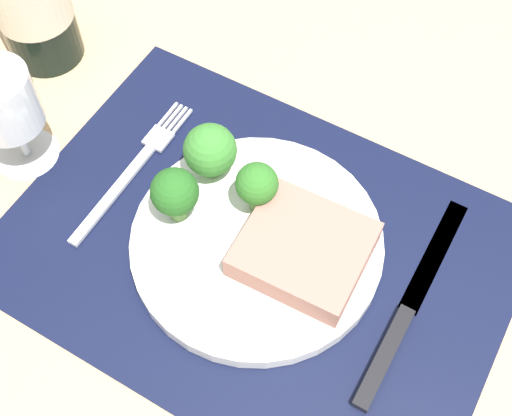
# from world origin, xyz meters

# --- Properties ---
(ground_plane) EXTENTS (1.40, 1.10, 0.03)m
(ground_plane) POSITION_xyz_m (0.00, 0.00, -0.01)
(ground_plane) COLOR tan
(placemat) EXTENTS (0.46, 0.34, 0.00)m
(placemat) POSITION_xyz_m (0.00, 0.00, 0.00)
(placemat) COLOR black
(placemat) RESTS_ON ground_plane
(plate) EXTENTS (0.23, 0.23, 0.02)m
(plate) POSITION_xyz_m (0.00, 0.00, 0.01)
(plate) COLOR silver
(plate) RESTS_ON placemat
(steak) EXTENTS (0.11, 0.10, 0.03)m
(steak) POSITION_xyz_m (0.05, 0.01, 0.03)
(steak) COLOR #9E6B5B
(steak) RESTS_ON plate
(broccoli_center) EXTENTS (0.04, 0.04, 0.06)m
(broccoli_center) POSITION_xyz_m (-0.02, 0.03, 0.06)
(broccoli_center) COLOR #5B8942
(broccoli_center) RESTS_ON plate
(broccoli_near_steak) EXTENTS (0.04, 0.04, 0.06)m
(broccoli_near_steak) POSITION_xyz_m (-0.08, -0.01, 0.06)
(broccoli_near_steak) COLOR #5B8942
(broccoli_near_steak) RESTS_ON plate
(broccoli_near_fork) EXTENTS (0.05, 0.05, 0.06)m
(broccoli_near_fork) POSITION_xyz_m (-0.08, 0.04, 0.05)
(broccoli_near_fork) COLOR #6B994C
(broccoli_near_fork) RESTS_ON plate
(fork) EXTENTS (0.02, 0.19, 0.01)m
(fork) POSITION_xyz_m (-0.15, 0.01, 0.01)
(fork) COLOR silver
(fork) RESTS_ON placemat
(knife) EXTENTS (0.02, 0.23, 0.01)m
(knife) POSITION_xyz_m (0.15, 0.01, 0.01)
(knife) COLOR black
(knife) RESTS_ON placemat
(wine_glass) EXTENTS (0.07, 0.07, 0.12)m
(wine_glass) POSITION_xyz_m (-0.26, -0.02, 0.08)
(wine_glass) COLOR silver
(wine_glass) RESTS_ON ground_plane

